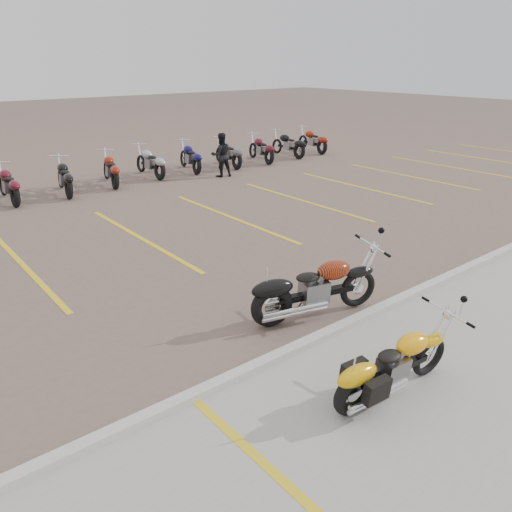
{
  "coord_description": "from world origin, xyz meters",
  "views": [
    {
      "loc": [
        -4.95,
        -6.55,
        4.04
      ],
      "look_at": [
        0.25,
        -0.12,
        0.75
      ],
      "focal_mm": 35.0,
      "sensor_mm": 36.0,
      "label": 1
    }
  ],
  "objects": [
    {
      "name": "person_b",
      "position": [
        5.43,
        8.31,
        0.78
      ],
      "size": [
        0.87,
        0.74,
        1.57
      ],
      "primitive_type": "imported",
      "rotation": [
        0.0,
        0.0,
        2.92
      ],
      "color": "black",
      "rests_on": "ground"
    },
    {
      "name": "ground",
      "position": [
        0.0,
        0.0,
        0.0
      ],
      "size": [
        100.0,
        100.0,
        0.0
      ],
      "primitive_type": "plane",
      "color": "brown",
      "rests_on": "ground"
    },
    {
      "name": "concrete_apron",
      "position": [
        0.0,
        -4.5,
        0.01
      ],
      "size": [
        60.0,
        5.0,
        0.01
      ],
      "primitive_type": "cube",
      "color": "#9E9B93",
      "rests_on": "ground"
    },
    {
      "name": "yellow_cruiser",
      "position": [
        -0.29,
        -3.47,
        0.41
      ],
      "size": [
        1.99,
        0.34,
        0.82
      ],
      "rotation": [
        0.1,
        0.0,
        -0.08
      ],
      "color": "black",
      "rests_on": "ground"
    },
    {
      "name": "flame_cruiser",
      "position": [
        0.43,
        -1.38,
        0.48
      ],
      "size": [
        2.29,
        0.76,
        0.96
      ],
      "rotation": [
        0.05,
        0.0,
        -0.27
      ],
      "color": "black",
      "rests_on": "ground"
    },
    {
      "name": "parking_stripes",
      "position": [
        0.0,
        4.0,
        0.0
      ],
      "size": [
        38.0,
        5.5,
        0.01
      ],
      "primitive_type": null,
      "color": "gold",
      "rests_on": "ground"
    },
    {
      "name": "curb",
      "position": [
        0.0,
        -2.0,
        0.06
      ],
      "size": [
        60.0,
        0.18,
        0.12
      ],
      "primitive_type": "cube",
      "color": "#ADAAA3",
      "rests_on": "ground"
    },
    {
      "name": "bg_bike_row",
      "position": [
        0.91,
        9.72,
        0.55
      ],
      "size": [
        22.35,
        2.07,
        1.1
      ],
      "color": "black",
      "rests_on": "ground"
    }
  ]
}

